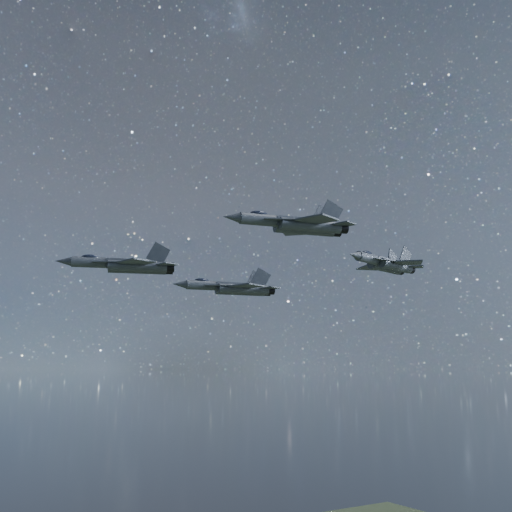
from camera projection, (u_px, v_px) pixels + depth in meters
jet_lead at (128, 265)px, 79.34m from camera, size 15.99×10.69×4.05m
jet_left at (234, 288)px, 108.89m from camera, size 19.62×13.37×4.93m
jet_right at (298, 224)px, 72.98m from camera, size 16.50×11.28×4.14m
jet_slot at (386, 264)px, 89.77m from camera, size 16.36×11.10×4.11m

